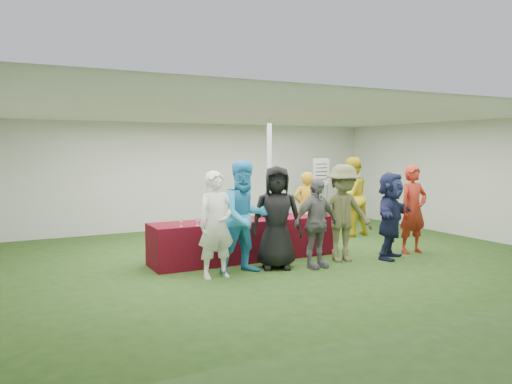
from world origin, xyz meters
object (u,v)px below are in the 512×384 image
customer_0 (216,225)px  customer_2 (277,217)px  wine_list_sign (321,177)px  customer_6 (413,209)px  customer_4 (343,213)px  customer_3 (316,223)px  customer_5 (391,215)px  staff_pourer (306,207)px  staff_back (351,197)px  customer_1 (245,217)px  serving_table (246,239)px  dump_bucket (323,211)px

customer_0 → customer_2: bearing=3.0°
wine_list_sign → customer_6: bearing=-95.6°
wine_list_sign → customer_4: (-2.04, -3.62, -0.43)m
customer_3 → customer_6: (2.40, 0.14, 0.09)m
customer_5 → wine_list_sign: bearing=41.9°
staff_pourer → customer_3: (-1.15, -2.08, 0.00)m
staff_pourer → staff_back: size_ratio=0.83×
customer_3 → customer_6: customer_6 is taller
customer_0 → staff_pourer: bearing=31.1°
customer_5 → customer_1: bearing=142.7°
serving_table → customer_6: bearing=-17.6°
customer_0 → customer_5: 3.43m
staff_pourer → customer_2: 2.53m
dump_bucket → customer_2: customer_2 is taller
wine_list_sign → customer_6: (-0.36, -3.66, -0.45)m
serving_table → customer_6: 3.35m
staff_pourer → staff_back: bearing=-159.2°
staff_back → customer_6: staff_back is taller
customer_1 → customer_5: 2.91m
customer_6 → dump_bucket: bearing=156.8°
customer_3 → customer_4: size_ratio=0.88×
staff_back → customer_2: staff_back is taller
staff_pourer → customer_5: customer_5 is taller
serving_table → customer_4: (1.49, -0.96, 0.51)m
customer_3 → customer_4: customer_4 is taller
serving_table → wine_list_sign: (3.52, 2.66, 0.94)m
customer_2 → customer_5: bearing=14.5°
dump_bucket → customer_2: (-1.41, -0.65, 0.04)m
dump_bucket → staff_pourer: bearing=72.7°
customer_0 → customer_6: customer_6 is taller
dump_bucket → staff_pourer: 1.21m
customer_0 → customer_4: size_ratio=0.96×
customer_2 → dump_bucket: bearing=47.2°
staff_pourer → customer_1: customer_1 is taller
customer_2 → customer_5: size_ratio=1.09×
customer_0 → customer_3: 1.79m
customer_0 → customer_3: customer_0 is taller
customer_0 → customer_6: (4.17, -0.04, 0.01)m
staff_pourer → customer_4: size_ratio=0.87×
wine_list_sign → serving_table: bearing=-143.0°
customer_0 → customer_3: (1.78, -0.17, -0.08)m
customer_3 → customer_4: 0.75m
dump_bucket → customer_3: 1.22m
customer_0 → customer_1: size_ratio=0.91×
customer_4 → serving_table: bearing=157.3°
serving_table → customer_5: (2.41, -1.19, 0.44)m
wine_list_sign → customer_2: wine_list_sign is taller
wine_list_sign → customer_4: wine_list_sign is taller
customer_1 → customer_4: bearing=-2.2°
serving_table → staff_pourer: 2.17m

